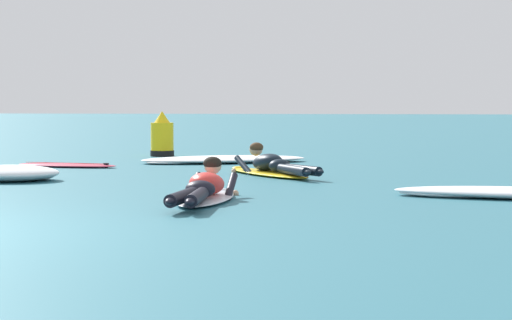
% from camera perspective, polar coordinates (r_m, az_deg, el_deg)
% --- Properties ---
extents(ground_plane, '(120.00, 120.00, 0.00)m').
position_cam_1_polar(ground_plane, '(18.79, -5.91, -0.16)').
color(ground_plane, '#2D6B7A').
extents(surfer_near, '(0.59, 2.55, 0.54)m').
position_cam_1_polar(surfer_near, '(11.60, -2.93, -1.69)').
color(surfer_near, silver).
rests_on(surfer_near, ground).
extents(surfer_far, '(1.81, 2.41, 0.53)m').
position_cam_1_polar(surfer_far, '(15.57, 0.90, -0.39)').
color(surfer_far, yellow).
rests_on(surfer_far, ground).
extents(drifting_surfboard, '(1.92, 0.84, 0.16)m').
position_cam_1_polar(drifting_surfboard, '(17.83, -10.50, -0.29)').
color(drifting_surfboard, '#E54C66').
rests_on(drifting_surfboard, ground).
extents(whitewater_back, '(3.31, 2.31, 0.13)m').
position_cam_1_polar(whitewater_back, '(18.79, -1.79, 0.04)').
color(whitewater_back, white).
rests_on(whitewater_back, ground).
extents(whitewater_far_band, '(1.47, 1.20, 0.23)m').
position_cam_1_polar(whitewater_far_band, '(15.04, -13.63, -0.74)').
color(whitewater_far_band, white).
rests_on(whitewater_far_band, ground).
extents(channel_marker_buoy, '(0.49, 0.49, 0.93)m').
position_cam_1_polar(channel_marker_buoy, '(20.93, -5.28, 1.20)').
color(channel_marker_buoy, yellow).
rests_on(channel_marker_buoy, ground).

